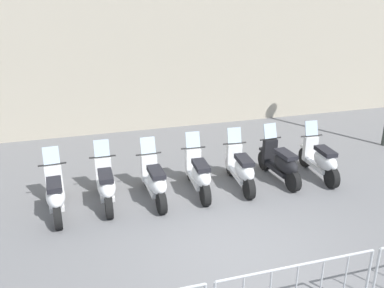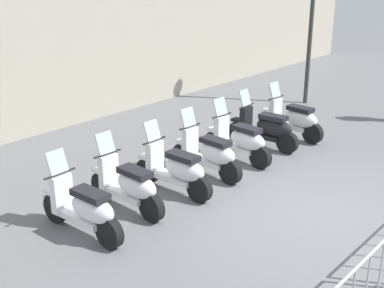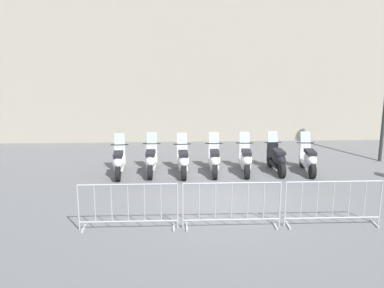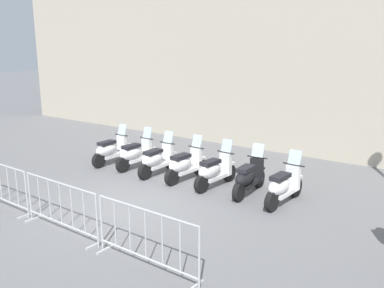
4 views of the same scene
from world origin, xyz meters
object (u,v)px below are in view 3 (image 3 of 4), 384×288
at_px(motorcycle_5, 277,159).
at_px(motorcycle_6, 308,159).
at_px(barrier_segment_1, 232,205).
at_px(barrier_segment_2, 333,204).
at_px(motorcycle_2, 183,161).
at_px(motorcycle_0, 119,162).
at_px(motorcycle_4, 246,160).
at_px(motorcycle_3, 214,160).
at_px(motorcycle_1, 151,160).
at_px(barrier_segment_0, 128,207).

bearing_deg(motorcycle_5, motorcycle_6, -15.41).
bearing_deg(barrier_segment_1, motorcycle_5, 54.55).
bearing_deg(barrier_segment_2, motorcycle_6, 70.88).
bearing_deg(motorcycle_2, motorcycle_6, -9.58).
height_order(motorcycle_0, motorcycle_4, same).
height_order(motorcycle_2, motorcycle_4, same).
bearing_deg(motorcycle_5, barrier_segment_1, -125.45).
relative_size(motorcycle_4, motorcycle_5, 0.99).
relative_size(motorcycle_0, motorcycle_3, 1.01).
height_order(motorcycle_3, barrier_segment_1, motorcycle_3).
relative_size(motorcycle_1, barrier_segment_2, 0.78).
xyz_separation_m(motorcycle_6, barrier_segment_0, (-5.92, -3.10, 0.07)).
distance_m(motorcycle_1, motorcycle_2, 1.01).
bearing_deg(motorcycle_6, motorcycle_3, 169.28).
bearing_deg(motorcycle_0, motorcycle_4, -8.80).
height_order(motorcycle_4, motorcycle_6, same).
distance_m(motorcycle_1, motorcycle_4, 2.99).
distance_m(motorcycle_4, barrier_segment_0, 5.28).
height_order(motorcycle_1, barrier_segment_0, motorcycle_1).
relative_size(motorcycle_3, barrier_segment_0, 0.78).
relative_size(motorcycle_3, motorcycle_4, 1.00).
distance_m(barrier_segment_0, barrier_segment_1, 2.32).
height_order(motorcycle_0, barrier_segment_1, motorcycle_0).
height_order(motorcycle_2, motorcycle_5, same).
distance_m(motorcycle_0, motorcycle_3, 2.99).
relative_size(barrier_segment_1, barrier_segment_2, 1.00).
bearing_deg(barrier_segment_1, motorcycle_3, 80.32).
bearing_deg(motorcycle_2, motorcycle_1, 163.44).
xyz_separation_m(motorcycle_4, barrier_segment_0, (-3.96, -3.49, 0.07)).
xyz_separation_m(motorcycle_5, barrier_segment_0, (-4.96, -3.36, 0.07)).
xyz_separation_m(motorcycle_6, barrier_segment_2, (-1.35, -3.89, 0.07)).
height_order(motorcycle_2, barrier_segment_0, motorcycle_2).
relative_size(motorcycle_3, motorcycle_5, 0.99).
relative_size(motorcycle_4, motorcycle_6, 1.00).
height_order(motorcycle_1, barrier_segment_1, motorcycle_1).
bearing_deg(motorcycle_3, barrier_segment_0, -129.14).
bearing_deg(barrier_segment_1, motorcycle_4, 66.69).
height_order(motorcycle_1, motorcycle_4, same).
xyz_separation_m(motorcycle_0, barrier_segment_1, (2.26, -4.50, 0.07)).
bearing_deg(barrier_segment_0, barrier_segment_1, -9.74).
bearing_deg(motorcycle_0, motorcycle_2, -9.78).
bearing_deg(motorcycle_2, motorcycle_0, 170.22).
bearing_deg(motorcycle_4, motorcycle_0, 171.20).
distance_m(motorcycle_4, motorcycle_5, 1.01).
height_order(motorcycle_2, barrier_segment_2, motorcycle_2).
distance_m(barrier_segment_1, barrier_segment_2, 2.32).
distance_m(motorcycle_3, barrier_segment_1, 4.11).
bearing_deg(motorcycle_2, motorcycle_4, -7.82).
distance_m(motorcycle_2, motorcycle_6, 3.98).
bearing_deg(motorcycle_0, motorcycle_6, -9.65).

